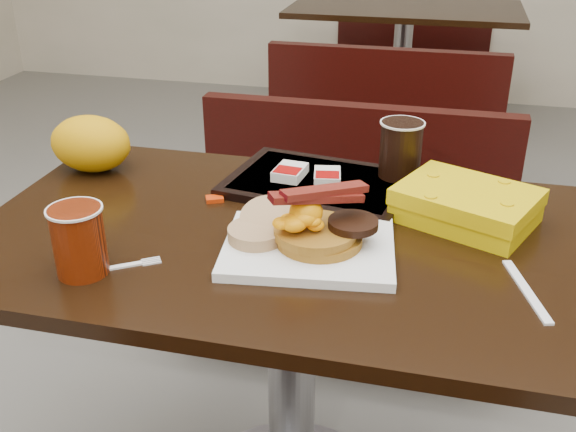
% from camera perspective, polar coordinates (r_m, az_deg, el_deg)
% --- Properties ---
extents(table_near, '(1.20, 0.70, 0.75)m').
position_cam_1_polar(table_near, '(1.46, 0.31, -14.50)').
color(table_near, black).
rests_on(table_near, floor).
extents(bench_near_n, '(1.00, 0.46, 0.72)m').
position_cam_1_polar(bench_near_n, '(2.04, 4.85, -2.07)').
color(bench_near_n, black).
rests_on(bench_near_n, floor).
extents(table_far, '(1.20, 0.70, 0.75)m').
position_cam_1_polar(table_far, '(3.80, 9.58, 11.68)').
color(table_far, black).
rests_on(table_far, floor).
extents(bench_far_s, '(1.00, 0.46, 0.72)m').
position_cam_1_polar(bench_far_s, '(3.14, 8.42, 8.26)').
color(bench_far_s, black).
rests_on(bench_far_s, floor).
extents(bench_far_n, '(1.00, 0.46, 0.72)m').
position_cam_1_polar(bench_far_n, '(4.49, 10.37, 13.70)').
color(bench_far_n, black).
rests_on(bench_far_n, floor).
extents(platter, '(0.33, 0.27, 0.02)m').
position_cam_1_polar(platter, '(1.18, 1.78, -2.78)').
color(platter, white).
rests_on(platter, table_near).
extents(pancake_stack, '(0.16, 0.16, 0.03)m').
position_cam_1_polar(pancake_stack, '(1.17, 2.68, -1.61)').
color(pancake_stack, '#955F18').
rests_on(pancake_stack, platter).
extents(sausage_patty, '(0.09, 0.09, 0.01)m').
position_cam_1_polar(sausage_patty, '(1.17, 5.58, -0.64)').
color(sausage_patty, black).
rests_on(sausage_patty, pancake_stack).
extents(scrambled_eggs, '(0.12, 0.11, 0.05)m').
position_cam_1_polar(scrambled_eggs, '(1.15, 1.54, 0.12)').
color(scrambled_eggs, '#FFA405').
rests_on(scrambled_eggs, pancake_stack).
extents(bacon_strips, '(0.18, 0.16, 0.01)m').
position_cam_1_polar(bacon_strips, '(1.14, 2.49, 1.77)').
color(bacon_strips, '#40040A').
rests_on(bacon_strips, scrambled_eggs).
extents(muffin_bottom, '(0.12, 0.12, 0.02)m').
position_cam_1_polar(muffin_bottom, '(1.19, -2.74, -1.51)').
color(muffin_bottom, tan).
rests_on(muffin_bottom, platter).
extents(muffin_top, '(0.11, 0.11, 0.06)m').
position_cam_1_polar(muffin_top, '(1.21, -1.81, -0.17)').
color(muffin_top, tan).
rests_on(muffin_top, platter).
extents(coffee_cup_near, '(0.11, 0.11, 0.12)m').
position_cam_1_polar(coffee_cup_near, '(1.15, -17.43, -2.05)').
color(coffee_cup_near, '#8C2305').
rests_on(coffee_cup_near, table_near).
extents(fork, '(0.11, 0.08, 0.00)m').
position_cam_1_polar(fork, '(1.17, -14.38, -4.25)').
color(fork, white).
rests_on(fork, table_near).
extents(knife, '(0.07, 0.18, 0.00)m').
position_cam_1_polar(knife, '(1.14, 19.70, -6.02)').
color(knife, white).
rests_on(knife, table_near).
extents(condiment_syrup, '(0.04, 0.04, 0.01)m').
position_cam_1_polar(condiment_syrup, '(1.38, -6.29, 1.47)').
color(condiment_syrup, '#BD2C08').
rests_on(condiment_syrup, table_near).
extents(condiment_ketchup, '(0.04, 0.03, 0.01)m').
position_cam_1_polar(condiment_ketchup, '(1.39, -4.35, 1.72)').
color(condiment_ketchup, '#8C0504').
rests_on(condiment_ketchup, table_near).
extents(tray, '(0.42, 0.32, 0.02)m').
position_cam_1_polar(tray, '(1.43, 2.66, 2.80)').
color(tray, black).
rests_on(tray, table_near).
extents(hashbrown_sleeve_left, '(0.07, 0.09, 0.02)m').
position_cam_1_polar(hashbrown_sleeve_left, '(1.44, 0.17, 3.77)').
color(hashbrown_sleeve_left, silver).
rests_on(hashbrown_sleeve_left, tray).
extents(hashbrown_sleeve_right, '(0.07, 0.08, 0.02)m').
position_cam_1_polar(hashbrown_sleeve_right, '(1.42, 3.38, 3.40)').
color(hashbrown_sleeve_right, silver).
rests_on(hashbrown_sleeve_right, tray).
extents(coffee_cup_far, '(0.09, 0.09, 0.12)m').
position_cam_1_polar(coffee_cup_far, '(1.44, 9.60, 5.63)').
color(coffee_cup_far, black).
rests_on(coffee_cup_far, tray).
extents(clamshell, '(0.30, 0.27, 0.07)m').
position_cam_1_polar(clamshell, '(1.32, 14.99, 0.91)').
color(clamshell, '#CCA903').
rests_on(clamshell, table_near).
extents(paper_bag, '(0.22, 0.20, 0.13)m').
position_cam_1_polar(paper_bag, '(1.56, -16.50, 5.96)').
color(paper_bag, '#D9A007').
rests_on(paper_bag, table_near).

